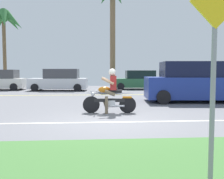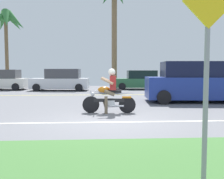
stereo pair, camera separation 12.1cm
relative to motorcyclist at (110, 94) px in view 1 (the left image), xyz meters
The scene contains 12 objects.
ground 1.62m from the motorcyclist, 89.52° to the left, with size 56.00×30.00×0.04m, color slate.
grass_median 5.67m from the motorcyclist, 89.88° to the right, with size 56.00×3.80×0.06m, color #3D6B33.
lane_line_near 1.78m from the motorcyclist, 89.58° to the right, with size 50.40×0.12×0.01m, color silver.
lane_line_far 6.92m from the motorcyclist, 89.90° to the left, with size 50.40×0.12×0.01m, color yellow.
motorcyclist is the anchor object (origin of this frame).
suv_nearby 5.39m from the motorcyclist, 34.65° to the left, with size 5.11×2.53×1.95m.
parked_car_1 11.15m from the motorcyclist, 106.63° to the left, with size 4.47×2.07×1.65m.
parked_car_2 12.20m from the motorcyclist, 75.35° to the left, with size 4.03×1.95×1.54m.
parked_car_3 14.67m from the motorcyclist, 56.00° to the left, with size 4.33×2.03×1.60m.
palm_tree_0 16.93m from the motorcyclist, 120.88° to the left, with size 3.55×3.29×6.77m.
palm_tree_1 15.32m from the motorcyclist, 85.31° to the left, with size 3.74×3.51×9.16m.
street_sign 6.33m from the motorcyclist, 82.49° to the right, with size 0.62×0.06×2.62m.
Camera 1 is at (-0.59, -7.57, 1.52)m, focal length 41.08 mm.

